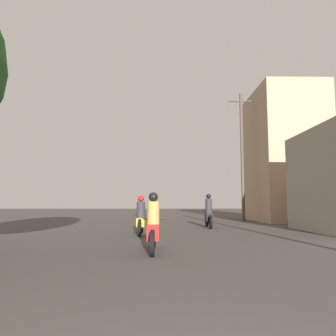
# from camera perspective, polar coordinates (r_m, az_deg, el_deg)

# --- Properties ---
(motorcycle_red) EXTENTS (0.60, 2.09, 1.51)m
(motorcycle_red) POSITION_cam_1_polar(r_m,az_deg,el_deg) (8.52, -2.59, -10.34)
(motorcycle_red) COLOR black
(motorcycle_red) RESTS_ON ground_plane
(motorcycle_yellow) EXTENTS (0.60, 1.99, 1.50)m
(motorcycle_yellow) POSITION_cam_1_polar(r_m,az_deg,el_deg) (12.83, -4.75, -8.84)
(motorcycle_yellow) COLOR black
(motorcycle_yellow) RESTS_ON ground_plane
(motorcycle_black) EXTENTS (0.60, 1.99, 1.66)m
(motorcycle_black) POSITION_cam_1_polar(r_m,az_deg,el_deg) (16.44, 7.09, -7.97)
(motorcycle_black) COLOR black
(motorcycle_black) RESTS_ON ground_plane
(building_right_far) EXTENTS (4.06, 6.59, 8.69)m
(building_right_far) POSITION_cam_1_polar(r_m,az_deg,el_deg) (23.67, 19.29, 1.91)
(building_right_far) COLOR tan
(building_right_far) RESTS_ON ground_plane
(utility_pole_far) EXTENTS (1.60, 0.20, 8.35)m
(utility_pole_far) POSITION_cam_1_polar(r_m,az_deg,el_deg) (21.71, 12.79, 2.38)
(utility_pole_far) COLOR #4C4238
(utility_pole_far) RESTS_ON ground_plane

